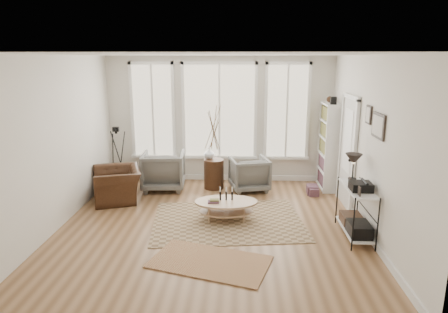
{
  "coord_description": "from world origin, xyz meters",
  "views": [
    {
      "loc": [
        0.51,
        -6.45,
        2.85
      ],
      "look_at": [
        0.2,
        0.6,
        1.1
      ],
      "focal_mm": 32.0,
      "sensor_mm": 36.0,
      "label": 1
    }
  ],
  "objects_px": {
    "side_table": "(214,149)",
    "bookcase": "(329,146)",
    "armchair_right": "(249,174)",
    "armchair_left": "(164,171)",
    "accent_chair": "(117,184)",
    "low_shelf": "(356,207)",
    "coffee_table": "(226,205)"
  },
  "relations": [
    {
      "from": "low_shelf",
      "to": "coffee_table",
      "type": "bearing_deg",
      "value": 164.73
    },
    {
      "from": "side_table",
      "to": "accent_chair",
      "type": "bearing_deg",
      "value": -155.67
    },
    {
      "from": "armchair_right",
      "to": "accent_chair",
      "type": "xyz_separation_m",
      "value": [
        -2.7,
        -0.78,
        -0.03
      ]
    },
    {
      "from": "low_shelf",
      "to": "armchair_right",
      "type": "bearing_deg",
      "value": 126.46
    },
    {
      "from": "low_shelf",
      "to": "armchair_left",
      "type": "bearing_deg",
      "value": 147.53
    },
    {
      "from": "armchair_right",
      "to": "side_table",
      "type": "bearing_deg",
      "value": -20.52
    },
    {
      "from": "side_table",
      "to": "accent_chair",
      "type": "distance_m",
      "value": 2.18
    },
    {
      "from": "armchair_left",
      "to": "armchair_right",
      "type": "bearing_deg",
      "value": 175.68
    },
    {
      "from": "armchair_left",
      "to": "coffee_table",
      "type": "bearing_deg",
      "value": 125.92
    },
    {
      "from": "bookcase",
      "to": "coffee_table",
      "type": "xyz_separation_m",
      "value": [
        -2.19,
        -1.94,
        -0.68
      ]
    },
    {
      "from": "side_table",
      "to": "bookcase",
      "type": "bearing_deg",
      "value": 3.22
    },
    {
      "from": "bookcase",
      "to": "accent_chair",
      "type": "bearing_deg",
      "value": -167.21
    },
    {
      "from": "armchair_right",
      "to": "accent_chair",
      "type": "height_order",
      "value": "armchair_right"
    },
    {
      "from": "armchair_left",
      "to": "accent_chair",
      "type": "bearing_deg",
      "value": 38.96
    },
    {
      "from": "armchair_right",
      "to": "coffee_table",
      "type": "bearing_deg",
      "value": 61.49
    },
    {
      "from": "armchair_left",
      "to": "side_table",
      "type": "bearing_deg",
      "value": -179.44
    },
    {
      "from": "coffee_table",
      "to": "armchair_right",
      "type": "distance_m",
      "value": 1.76
    },
    {
      "from": "coffee_table",
      "to": "armchair_left",
      "type": "bearing_deg",
      "value": 130.47
    },
    {
      "from": "low_shelf",
      "to": "side_table",
      "type": "height_order",
      "value": "side_table"
    },
    {
      "from": "low_shelf",
      "to": "coffee_table",
      "type": "height_order",
      "value": "low_shelf"
    },
    {
      "from": "bookcase",
      "to": "side_table",
      "type": "xyz_separation_m",
      "value": [
        -2.53,
        -0.14,
        -0.07
      ]
    },
    {
      "from": "armchair_right",
      "to": "accent_chair",
      "type": "distance_m",
      "value": 2.81
    },
    {
      "from": "side_table",
      "to": "accent_chair",
      "type": "xyz_separation_m",
      "value": [
        -1.92,
        -0.87,
        -0.56
      ]
    },
    {
      "from": "coffee_table",
      "to": "accent_chair",
      "type": "xyz_separation_m",
      "value": [
        -2.26,
        0.93,
        0.06
      ]
    },
    {
      "from": "low_shelf",
      "to": "side_table",
      "type": "bearing_deg",
      "value": 136.12
    },
    {
      "from": "armchair_left",
      "to": "accent_chair",
      "type": "relative_size",
      "value": 0.9
    },
    {
      "from": "armchair_left",
      "to": "accent_chair",
      "type": "xyz_separation_m",
      "value": [
        -0.81,
        -0.77,
        -0.09
      ]
    },
    {
      "from": "coffee_table",
      "to": "armchair_right",
      "type": "xyz_separation_m",
      "value": [
        0.45,
        1.7,
        0.09
      ]
    },
    {
      "from": "bookcase",
      "to": "side_table",
      "type": "distance_m",
      "value": 2.53
    },
    {
      "from": "bookcase",
      "to": "armchair_left",
      "type": "distance_m",
      "value": 3.68
    },
    {
      "from": "coffee_table",
      "to": "armchair_right",
      "type": "height_order",
      "value": "armchair_right"
    },
    {
      "from": "coffee_table",
      "to": "side_table",
      "type": "xyz_separation_m",
      "value": [
        -0.34,
        1.8,
        0.61
      ]
    }
  ]
}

